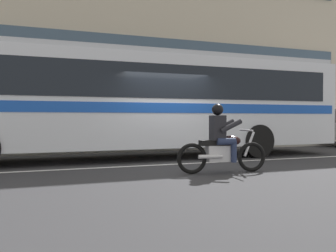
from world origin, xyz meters
name	(u,v)px	position (x,y,z in m)	size (l,w,h in m)	color
ground_plane	(167,162)	(0.00, 0.00, 0.00)	(60.00, 60.00, 0.00)	#2B2B2D
sidewalk_curb	(122,147)	(0.00, 5.10, 0.07)	(28.00, 3.80, 0.15)	#B7B2A8
lane_center_stripe	(175,164)	(0.00, -0.60, 0.00)	(26.60, 0.14, 0.01)	silver
office_building_facade	(109,10)	(0.00, 7.39, 6.24)	(28.00, 0.89, 12.46)	#B2A893
transit_bus	(133,97)	(-0.63, 1.19, 1.88)	(13.50, 2.63, 3.22)	silver
motorcycle_with_rider	(222,144)	(0.38, -2.47, 0.66)	(2.13, 0.67, 1.56)	black
fire_hydrant	(128,137)	(-0.03, 4.05, 0.52)	(0.22, 0.30, 0.75)	red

